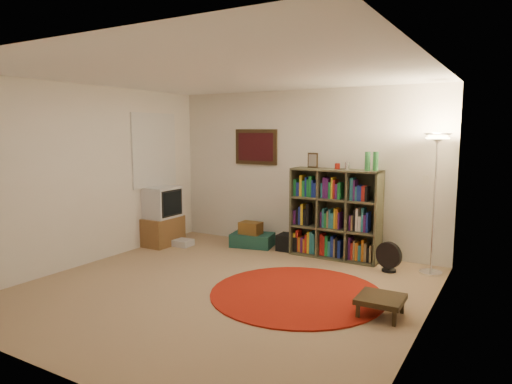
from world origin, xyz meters
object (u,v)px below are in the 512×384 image
(floor_fan, at_px, (389,257))
(side_table, at_px, (381,300))
(bookshelf, at_px, (334,215))
(floor_lamp, at_px, (437,158))
(suitcase, at_px, (252,240))
(tv_stand, at_px, (162,217))

(floor_fan, height_order, side_table, floor_fan)
(bookshelf, relative_size, floor_lamp, 0.86)
(bookshelf, xyz_separation_m, floor_fan, (0.89, -0.30, -0.43))
(suitcase, bearing_deg, bookshelf, -10.12)
(floor_fan, relative_size, suitcase, 0.55)
(floor_lamp, height_order, suitcase, floor_lamp)
(floor_lamp, distance_m, floor_fan, 1.43)
(floor_lamp, bearing_deg, floor_fan, -158.20)
(bookshelf, xyz_separation_m, side_table, (1.19, -1.81, -0.47))
(floor_lamp, distance_m, side_table, 2.19)
(floor_lamp, height_order, tv_stand, floor_lamp)
(side_table, bearing_deg, floor_lamp, 83.33)
(suitcase, distance_m, side_table, 3.11)
(floor_lamp, relative_size, floor_fan, 4.52)
(floor_fan, height_order, suitcase, floor_fan)
(bookshelf, bearing_deg, floor_lamp, -3.12)
(suitcase, relative_size, side_table, 1.61)
(tv_stand, distance_m, suitcase, 1.54)
(floor_fan, bearing_deg, bookshelf, 177.61)
(floor_fan, relative_size, tv_stand, 0.42)
(bookshelf, xyz_separation_m, suitcase, (-1.37, -0.05, -0.53))
(bookshelf, height_order, floor_lamp, floor_lamp)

